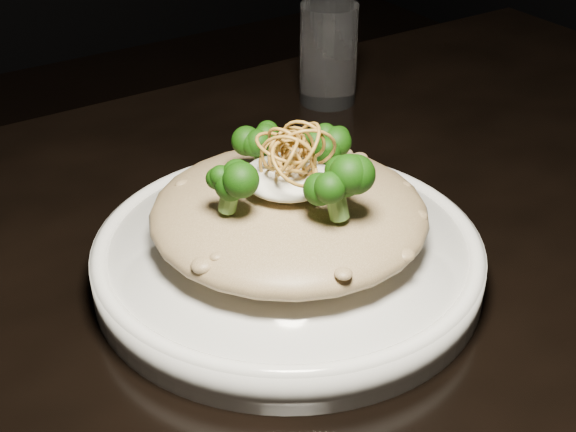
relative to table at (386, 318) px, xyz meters
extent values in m
cube|color=black|center=(0.00, 0.00, 0.06)|extent=(1.10, 0.80, 0.04)
cylinder|color=black|center=(0.48, 0.33, -0.31)|extent=(0.05, 0.05, 0.71)
cylinder|color=white|center=(-0.10, 0.01, 0.10)|extent=(0.30, 0.30, 0.03)
ellipsoid|color=brown|center=(-0.10, 0.01, 0.14)|extent=(0.21, 0.21, 0.05)
ellipsoid|color=white|center=(-0.10, 0.01, 0.17)|extent=(0.07, 0.07, 0.02)
cylinder|color=white|center=(0.12, 0.27, 0.14)|extent=(0.08, 0.08, 0.11)
camera|label=1|loc=(-0.38, -0.42, 0.46)|focal=50.00mm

